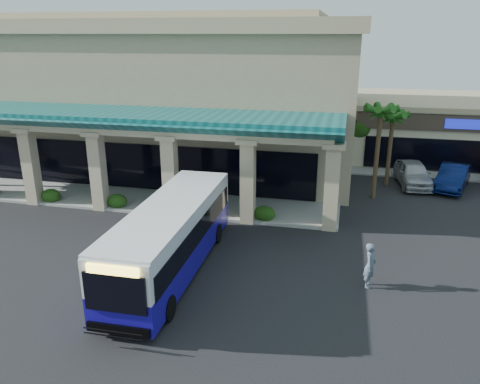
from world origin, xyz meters
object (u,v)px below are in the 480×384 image
(car_silver, at_px, (413,173))
(car_white, at_px, (453,177))
(pedestrian, at_px, (370,265))
(transit_bus, at_px, (172,238))

(car_silver, distance_m, car_white, 2.55)
(pedestrian, distance_m, car_white, 15.85)
(pedestrian, xyz_separation_m, car_white, (5.88, 14.72, -0.16))
(transit_bus, bearing_deg, car_silver, 51.83)
(transit_bus, xyz_separation_m, pedestrian, (8.45, 0.52, -0.58))
(transit_bus, relative_size, car_silver, 2.24)
(car_silver, bearing_deg, transit_bus, -133.69)
(car_white, bearing_deg, transit_bus, -114.66)
(transit_bus, relative_size, car_white, 2.27)
(transit_bus, height_order, car_silver, transit_bus)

